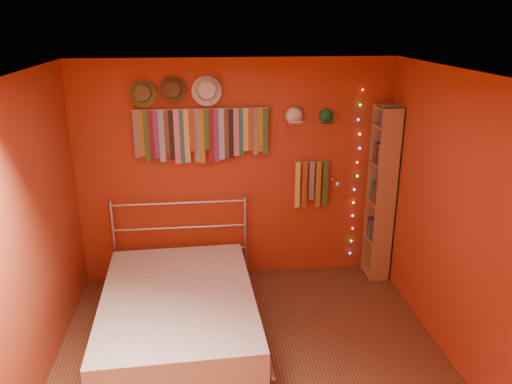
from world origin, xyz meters
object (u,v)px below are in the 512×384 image
object	(u,v)px
tie_rack	(201,133)
bed	(179,312)
reading_lamp	(337,183)
bookshelf	(385,193)

from	to	relation	value
tie_rack	bed	world-z (taller)	tie_rack
reading_lamp	bed	distance (m)	2.18
reading_lamp	tie_rack	bearing A→B (deg)	173.68
reading_lamp	bookshelf	size ratio (longest dim) A/B	0.15
bed	tie_rack	bearing A→B (deg)	73.80
bed	bookshelf	bearing A→B (deg)	19.85
tie_rack	bookshelf	bearing A→B (deg)	-4.35
reading_lamp	bed	xyz separation A→B (m)	(-1.74, -0.92, -0.93)
bed	reading_lamp	bearing A→B (deg)	25.75
tie_rack	reading_lamp	world-z (taller)	tie_rack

